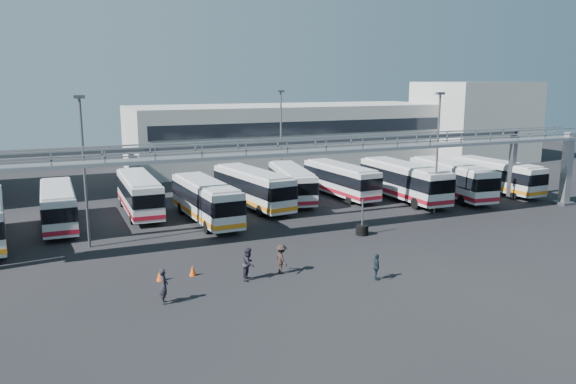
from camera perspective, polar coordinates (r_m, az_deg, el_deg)
name	(u,v)px	position (r m, az deg, el deg)	size (l,w,h in m)	color
ground	(353,251)	(37.68, 6.67, -6.00)	(140.00, 140.00, 0.00)	black
gantry	(315,158)	(41.56, 2.79, 3.46)	(51.40, 5.15, 7.10)	gray
warehouse	(290,135)	(75.72, 0.19, 5.82)	(42.00, 14.00, 8.00)	#9E9E99
building_right	(474,121)	(84.67, 18.37, 6.84)	(14.00, 12.00, 11.00)	#B2B2AD
light_pole_left	(84,164)	(39.50, -20.03, 2.71)	(0.70, 0.35, 10.21)	#4C4F54
light_pole_mid	(438,146)	(48.89, 14.95, 4.52)	(0.70, 0.35, 10.21)	#4C4F54
light_pole_back	(281,134)	(57.78, -0.73, 5.87)	(0.70, 0.35, 10.21)	#4C4F54
bus_1	(58,205)	(46.63, -22.33, -1.22)	(2.43, 10.38, 3.15)	silver
bus_2	(139,193)	(49.10, -14.89, -0.09)	(2.64, 10.78, 3.26)	silver
bus_3	(206,199)	(45.22, -8.33, -0.74)	(3.12, 11.01, 3.31)	silver
bus_4	(253,187)	(49.96, -3.61, 0.52)	(4.04, 11.31, 3.36)	silver
bus_5	(291,182)	(52.82, 0.35, 1.01)	(4.29, 10.67, 3.16)	silver
bus_6	(340,179)	(54.74, 5.35, 1.33)	(3.03, 10.59, 3.18)	silver
bus_7	(404,180)	(53.96, 11.66, 1.21)	(2.80, 11.62, 3.52)	silver
bus_8	(451,178)	(56.38, 16.23, 1.36)	(3.68, 11.48, 3.43)	silver
bus_9	(496,175)	(60.52, 20.35, 1.64)	(2.97, 10.70, 3.22)	silver
pedestrian_a	(164,286)	(29.41, -12.51, -9.32)	(0.67, 0.44, 1.84)	black
pedestrian_b	(249,264)	(32.07, -4.02, -7.28)	(0.91, 0.71, 1.88)	#26212D
pedestrian_c	(282,259)	(33.02, -0.66, -6.82)	(1.13, 0.65, 1.75)	black
pedestrian_d	(376,267)	(32.43, 8.97, -7.52)	(0.89, 0.37, 1.52)	#18252C
cone_left	(193,270)	(33.30, -9.66, -7.85)	(0.40, 0.40, 0.63)	#E0440C
cone_right	(160,275)	(32.84, -12.86, -8.18)	(0.44, 0.44, 0.71)	#E0440C
tire_stack	(362,229)	(41.56, 7.53, -3.74)	(0.93, 0.93, 2.66)	black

